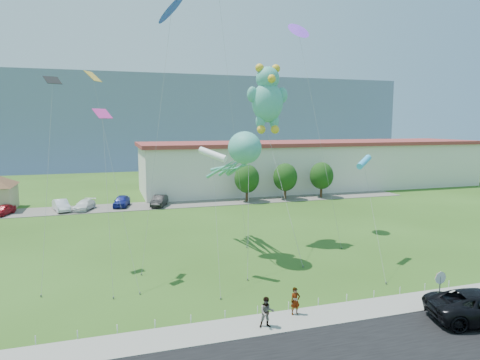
# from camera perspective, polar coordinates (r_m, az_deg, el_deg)

# --- Properties ---
(ground) EXTENTS (160.00, 160.00, 0.00)m
(ground) POSITION_cam_1_polar(r_m,az_deg,el_deg) (27.98, 3.43, -16.08)
(ground) COLOR #2A4B15
(ground) RESTS_ON ground
(sidewalk) EXTENTS (80.00, 2.50, 0.10)m
(sidewalk) POSITION_cam_1_polar(r_m,az_deg,el_deg) (25.64, 5.73, -18.28)
(sidewalk) COLOR gray
(sidewalk) RESTS_ON ground
(parking_strip) EXTENTS (70.00, 6.00, 0.06)m
(parking_strip) POSITION_cam_1_polar(r_m,az_deg,el_deg) (60.70, -8.40, -3.21)
(parking_strip) COLOR #59544C
(parking_strip) RESTS_ON ground
(hill_ridge) EXTENTS (160.00, 50.00, 25.00)m
(hill_ridge) POSITION_cam_1_polar(r_m,az_deg,el_deg) (144.26, -13.87, 7.75)
(hill_ridge) COLOR slate
(hill_ridge) RESTS_ON ground
(warehouse) EXTENTS (61.00, 15.00, 8.20)m
(warehouse) POSITION_cam_1_polar(r_m,az_deg,el_deg) (76.85, 9.95, 2.07)
(warehouse) COLOR beige
(warehouse) RESTS_ON ground
(stop_sign) EXTENTS (0.80, 0.07, 2.50)m
(stop_sign) POSITION_cam_1_polar(r_m,az_deg,el_deg) (28.73, 25.13, -12.15)
(stop_sign) COLOR slate
(stop_sign) RESTS_ON ground
(rope_fence) EXTENTS (26.05, 0.05, 0.50)m
(rope_fence) POSITION_cam_1_polar(r_m,az_deg,el_deg) (26.77, 4.46, -16.63)
(rope_fence) COLOR white
(rope_fence) RESTS_ON ground
(tree_near) EXTENTS (3.60, 3.60, 5.47)m
(tree_near) POSITION_cam_1_polar(r_m,az_deg,el_deg) (61.54, 0.92, 0.18)
(tree_near) COLOR #3F2B19
(tree_near) RESTS_ON ground
(tree_mid) EXTENTS (3.60, 3.60, 5.47)m
(tree_mid) POSITION_cam_1_polar(r_m,az_deg,el_deg) (63.67, 6.05, 0.38)
(tree_mid) COLOR #3F2B19
(tree_mid) RESTS_ON ground
(tree_far) EXTENTS (3.60, 3.60, 5.47)m
(tree_far) POSITION_cam_1_polar(r_m,az_deg,el_deg) (66.27, 10.82, 0.56)
(tree_far) COLOR #3F2B19
(tree_far) RESTS_ON ground
(pedestrian_left) EXTENTS (0.60, 0.40, 1.62)m
(pedestrian_left) POSITION_cam_1_polar(r_m,az_deg,el_deg) (26.14, 7.38, -15.71)
(pedestrian_left) COLOR gray
(pedestrian_left) RESTS_ON sidewalk
(pedestrian_right) EXTENTS (0.92, 0.77, 1.71)m
(pedestrian_right) POSITION_cam_1_polar(r_m,az_deg,el_deg) (24.51, 3.60, -17.18)
(pedestrian_right) COLOR gray
(pedestrian_right) RESTS_ON sidewalk
(parked_car_red) EXTENTS (2.65, 4.09, 1.29)m
(parked_car_red) POSITION_cam_1_polar(r_m,az_deg,el_deg) (60.36, -29.02, -3.48)
(parked_car_red) COLOR maroon
(parked_car_red) RESTS_ON parking_strip
(parked_car_silver) EXTENTS (2.69, 4.71, 1.47)m
(parked_car_silver) POSITION_cam_1_polar(r_m,az_deg,el_deg) (59.76, -22.74, -3.14)
(parked_car_silver) COLOR silver
(parked_car_silver) RESTS_ON parking_strip
(parked_car_white) EXTENTS (3.18, 4.76, 1.28)m
(parked_car_white) POSITION_cam_1_polar(r_m,az_deg,el_deg) (59.40, -20.06, -3.16)
(parked_car_white) COLOR white
(parked_car_white) RESTS_ON parking_strip
(parked_car_blue) EXTENTS (2.74, 4.73, 1.51)m
(parked_car_blue) POSITION_cam_1_polar(r_m,az_deg,el_deg) (60.30, -15.51, -2.72)
(parked_car_blue) COLOR navy
(parked_car_blue) RESTS_ON parking_strip
(parked_car_black) EXTENTS (3.00, 4.78, 1.49)m
(parked_car_black) POSITION_cam_1_polar(r_m,az_deg,el_deg) (59.48, -10.71, -2.73)
(parked_car_black) COLOR black
(parked_car_black) RESTS_ON parking_strip
(octopus_kite) EXTENTS (2.59, 11.77, 10.62)m
(octopus_kite) POSITION_cam_1_polar(r_m,az_deg,el_deg) (35.50, -0.14, 3.04)
(octopus_kite) COLOR teal
(octopus_kite) RESTS_ON ground
(teddy_bear_kite) EXTENTS (3.91, 8.77, 16.56)m
(teddy_bear_kite) POSITION_cam_1_polar(r_m,az_deg,el_deg) (39.61, 3.70, 10.98)
(teddy_bear_kite) COLOR teal
(teddy_bear_kite) RESTS_ON ground
(small_kite_black) EXTENTS (1.49, 6.62, 14.86)m
(small_kite_black) POSITION_cam_1_polar(r_m,az_deg,el_deg) (34.62, -23.88, 9.15)
(small_kite_black) COLOR black
(small_kite_black) RESTS_ON ground
(small_kite_cyan) EXTENTS (1.78, 6.66, 8.58)m
(small_kite_cyan) POSITION_cam_1_polar(r_m,az_deg,el_deg) (36.00, 16.22, 2.23)
(small_kite_cyan) COLOR #37B3F7
(small_kite_cyan) RESTS_ON ground
(small_kite_white) EXTENTS (0.92, 5.55, 9.46)m
(small_kite_white) POSITION_cam_1_polar(r_m,az_deg,el_deg) (30.64, -3.64, 3.28)
(small_kite_white) COLOR white
(small_kite_white) RESTS_ON ground
(small_kite_yellow) EXTENTS (3.16, 6.15, 15.02)m
(small_kite_yellow) POSITION_cam_1_polar(r_m,az_deg,el_deg) (32.51, -18.34, 9.78)
(small_kite_yellow) COLOR gold
(small_kite_yellow) RESTS_ON ground
(small_kite_purple) EXTENTS (1.96, 8.52, 21.25)m
(small_kite_purple) POSITION_cam_1_polar(r_m,az_deg,el_deg) (45.70, 7.94, 18.51)
(small_kite_purple) COLOR #8438E2
(small_kite_purple) RESTS_ON ground
(small_kite_pink) EXTENTS (1.29, 4.68, 12.33)m
(small_kite_pink) POSITION_cam_1_polar(r_m,az_deg,el_deg) (31.03, -17.74, 5.95)
(small_kite_pink) COLOR #CE2D8A
(small_kite_pink) RESTS_ON ground
(small_kite_blue) EXTENTS (4.38, 6.05, 21.30)m
(small_kite_blue) POSITION_cam_1_polar(r_m,az_deg,el_deg) (38.07, -9.24, 20.85)
(small_kite_blue) COLOR blue
(small_kite_blue) RESTS_ON ground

